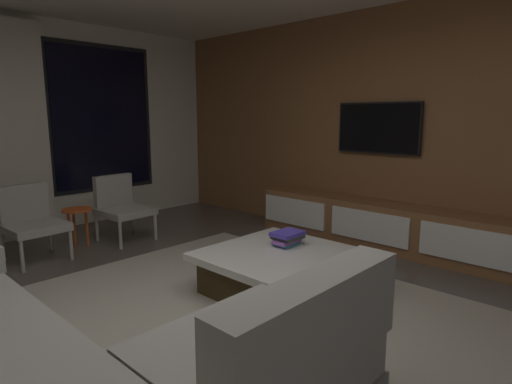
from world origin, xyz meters
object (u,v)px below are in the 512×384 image
object	(u,v)px
book_stack_on_coffee_table	(287,238)
accent_chair_by_curtain	(31,219)
accent_chair_near_window	(121,204)
media_console	(382,226)
coffee_table	(281,272)
side_stool	(77,216)
sectional_couch	(52,381)
mounted_tv	(378,128)

from	to	relation	value
book_stack_on_coffee_table	accent_chair_by_curtain	xyz separation A→B (m)	(-1.30, 2.37, 0.01)
accent_chair_near_window	media_console	xyz separation A→B (m)	(1.85, -2.47, -0.18)
accent_chair_near_window	accent_chair_by_curtain	xyz separation A→B (m)	(-1.01, 0.02, 0.00)
coffee_table	media_console	world-z (taller)	media_console
accent_chair_near_window	accent_chair_by_curtain	distance (m)	1.01
book_stack_on_coffee_table	side_stool	bearing A→B (deg)	108.77
book_stack_on_coffee_table	coffee_table	bearing A→B (deg)	-155.18
coffee_table	side_stool	world-z (taller)	side_stool
accent_chair_by_curtain	media_console	world-z (taller)	accent_chair_by_curtain
accent_chair_by_curtain	side_stool	size ratio (longest dim) A/B	1.70
coffee_table	media_console	size ratio (longest dim) A/B	0.37
side_stool	sectional_couch	bearing A→B (deg)	-116.15
book_stack_on_coffee_table	accent_chair_by_curtain	size ratio (longest dim) A/B	0.35
sectional_couch	mounted_tv	size ratio (longest dim) A/B	2.48
sectional_couch	side_stool	size ratio (longest dim) A/B	5.43
accent_chair_near_window	sectional_couch	bearing A→B (deg)	-124.64
accent_chair_near_window	side_stool	xyz separation A→B (m)	(-0.53, 0.04, -0.06)
accent_chair_by_curtain	sectional_couch	bearing A→B (deg)	-107.63
media_console	side_stool	bearing A→B (deg)	133.37
sectional_couch	coffee_table	bearing A→B (deg)	8.46
accent_chair_near_window	media_console	distance (m)	3.09
side_stool	media_console	xyz separation A→B (m)	(2.37, -2.51, -0.12)
media_console	sectional_couch	bearing A→B (deg)	-175.89
coffee_table	book_stack_on_coffee_table	xyz separation A→B (m)	(0.20, 0.09, 0.24)
accent_chair_near_window	side_stool	distance (m)	0.53
accent_chair_by_curtain	mounted_tv	xyz separation A→B (m)	(3.04, -2.29, 0.92)
coffee_table	book_stack_on_coffee_table	bearing A→B (deg)	24.82
accent_chair_by_curtain	mounted_tv	bearing A→B (deg)	-36.93
sectional_couch	accent_chair_by_curtain	bearing A→B (deg)	72.37
sectional_couch	media_console	size ratio (longest dim) A/B	0.81
coffee_table	book_stack_on_coffee_table	world-z (taller)	book_stack_on_coffee_table
accent_chair_near_window	media_console	size ratio (longest dim) A/B	0.25
book_stack_on_coffee_table	accent_chair_by_curtain	world-z (taller)	accent_chair_by_curtain
coffee_table	accent_chair_near_window	xyz separation A→B (m)	(-0.09, 2.44, 0.25)
book_stack_on_coffee_table	accent_chair_near_window	world-z (taller)	accent_chair_near_window
media_console	accent_chair_near_window	bearing A→B (deg)	126.81
sectional_couch	mounted_tv	bearing A→B (deg)	6.80
coffee_table	media_console	bearing A→B (deg)	-0.85
accent_chair_by_curtain	side_stool	distance (m)	0.49
sectional_couch	mounted_tv	world-z (taller)	mounted_tv
sectional_couch	coffee_table	xyz separation A→B (m)	(1.98, 0.29, -0.10)
coffee_table	side_stool	xyz separation A→B (m)	(-0.62, 2.48, 0.19)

